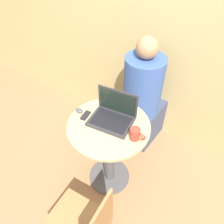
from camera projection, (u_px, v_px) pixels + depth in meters
ground_plane at (109, 176)px, 2.25m from camera, size 12.00×12.00×0.00m
back_wall at (162, 19)px, 1.92m from camera, size 7.00×0.05×2.60m
round_table at (109, 145)px, 1.89m from camera, size 0.66×0.66×0.77m
laptop at (113, 115)px, 1.73m from camera, size 0.36×0.27×0.24m
cell_phone at (86, 115)px, 1.78m from camera, size 0.06×0.11×0.02m
computer_mouse at (79, 111)px, 1.81m from camera, size 0.07×0.05×0.03m
coffee_cup at (135, 134)px, 1.58m from camera, size 0.12×0.08×0.10m
person_seated at (144, 102)px, 2.29m from camera, size 0.41×0.60×1.27m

